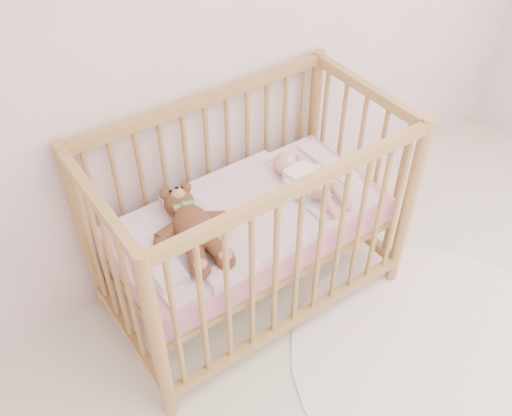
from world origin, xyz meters
TOP-DOWN VIEW (x-y plane):
  - crib at (-0.22, 1.60)m, footprint 1.36×0.76m
  - mattress at (-0.22, 1.60)m, footprint 1.22×0.62m
  - blanket at (-0.22, 1.60)m, footprint 1.10×0.58m
  - baby at (0.08, 1.58)m, footprint 0.27×0.50m
  - teddy_bear at (-0.52, 1.58)m, footprint 0.45×0.58m
  - rug at (0.27, 0.76)m, footprint 1.39×1.39m

SIDE VIEW (x-z plane):
  - rug at x=0.27m, z-range 0.00..0.01m
  - mattress at x=-0.22m, z-range 0.42..0.55m
  - crib at x=-0.22m, z-range 0.00..1.00m
  - blanket at x=-0.22m, z-range 0.53..0.59m
  - baby at x=0.08m, z-range 0.58..0.69m
  - teddy_bear at x=-0.52m, z-range 0.57..0.72m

